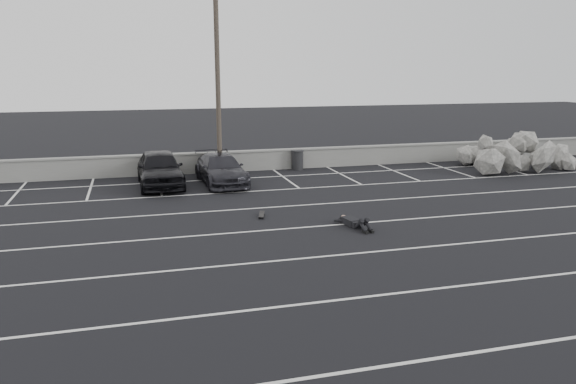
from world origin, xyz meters
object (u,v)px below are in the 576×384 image
object	(u,v)px
car_right	(221,169)
trash_bin	(297,160)
person	(351,218)
car_left	(160,168)
skateboard	(262,215)
riprap_pile	(510,159)
utility_pole	(218,82)

from	to	relation	value
car_right	trash_bin	distance (m)	5.13
person	car_left	bearing A→B (deg)	115.60
person	skateboard	distance (m)	3.29
riprap_pile	trash_bin	bearing A→B (deg)	165.40
utility_pole	trash_bin	size ratio (longest dim) A/B	8.81
riprap_pile	skateboard	xyz separation A→B (m)	(-14.88, -6.02, -0.48)
trash_bin	car_left	bearing A→B (deg)	-161.72
trash_bin	skateboard	bearing A→B (deg)	-114.14
car_left	trash_bin	bearing A→B (deg)	16.96
riprap_pile	person	size ratio (longest dim) A/B	2.64
car_right	riprap_pile	bearing A→B (deg)	-4.65
utility_pole	riprap_pile	distance (m)	15.79
car_left	riprap_pile	bearing A→B (deg)	-2.80
trash_bin	person	distance (m)	10.79
car_left	skateboard	bearing A→B (deg)	-64.89
car_left	skateboard	distance (m)	7.28
trash_bin	riprap_pile	bearing A→B (deg)	-14.60
car_right	skateboard	xyz separation A→B (m)	(0.47, -6.30, -0.60)
car_left	utility_pole	size ratio (longest dim) A/B	0.53
car_right	person	bearing A→B (deg)	-72.28
car_right	utility_pole	size ratio (longest dim) A/B	0.51
car_left	car_right	size ratio (longest dim) A/B	1.04
car_left	skateboard	world-z (taller)	car_left
utility_pole	car_left	bearing A→B (deg)	-146.92
utility_pole	trash_bin	xyz separation A→B (m)	(4.16, 0.40, -4.06)
trash_bin	person	world-z (taller)	trash_bin
car_left	person	world-z (taller)	car_left
utility_pole	skateboard	world-z (taller)	utility_pole
utility_pole	skateboard	bearing A→B (deg)	-88.72
car_left	utility_pole	distance (m)	5.23
car_right	skateboard	distance (m)	6.35
car_left	car_right	xyz separation A→B (m)	(2.76, -0.18, -0.14)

